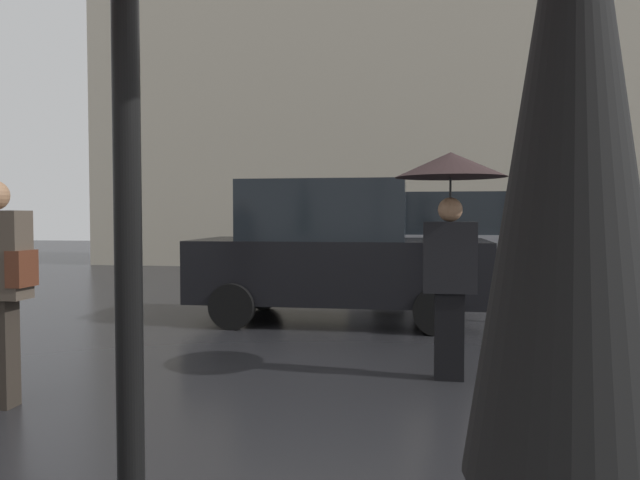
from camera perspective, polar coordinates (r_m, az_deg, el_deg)
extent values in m
cylinder|color=black|center=(1.72, -17.70, -2.46)|extent=(0.07, 0.07, 2.70)
cone|color=black|center=(1.17, 22.77, 10.28)|extent=(0.37, 0.37, 1.28)
cube|color=black|center=(5.64, 12.13, -8.89)|extent=(0.26, 0.17, 0.79)
cube|color=black|center=(5.54, 12.20, -1.61)|extent=(0.47, 0.21, 0.64)
sphere|color=#936B4C|center=(5.53, 12.24, 2.83)|extent=(0.22, 0.22, 0.22)
cylinder|color=black|center=(5.53, 12.25, 4.28)|extent=(0.02, 0.02, 0.30)
cone|color=#2D1F1F|center=(5.55, 12.28, 6.98)|extent=(1.00, 1.00, 0.22)
cube|color=#512819|center=(5.14, -26.41, -2.43)|extent=(0.12, 0.24, 0.28)
cube|color=gray|center=(12.08, 13.41, -1.36)|extent=(4.36, 1.71, 0.82)
cube|color=black|center=(12.04, 12.41, 2.48)|extent=(2.40, 1.58, 0.80)
cylinder|color=black|center=(13.15, 19.25, -2.91)|extent=(0.62, 0.18, 0.62)
cylinder|color=black|center=(11.48, 20.82, -3.69)|extent=(0.62, 0.18, 0.62)
cylinder|color=black|center=(12.93, 6.81, -2.88)|extent=(0.62, 0.18, 0.62)
cylinder|color=black|center=(11.23, 6.51, -3.68)|extent=(0.62, 0.18, 0.62)
cylinder|color=black|center=(12.02, 23.76, -3.45)|extent=(0.62, 0.18, 0.62)
cylinder|color=black|center=(10.22, 26.51, -4.50)|extent=(0.62, 0.18, 0.62)
cube|color=black|center=(8.49, 1.90, -2.80)|extent=(4.05, 1.72, 0.85)
cube|color=black|center=(8.48, 0.55, 2.82)|extent=(2.23, 1.58, 0.82)
cylinder|color=black|center=(9.34, 10.61, -4.99)|extent=(0.60, 0.18, 0.60)
cylinder|color=black|center=(7.64, 11.03, -6.64)|extent=(0.60, 0.18, 0.60)
cylinder|color=black|center=(9.61, -5.33, -4.74)|extent=(0.60, 0.18, 0.60)
cylinder|color=black|center=(7.97, -8.34, -6.23)|extent=(0.60, 0.18, 0.60)
cylinder|color=black|center=(8.73, 22.17, 1.43)|extent=(0.08, 0.08, 2.75)
cube|color=#33281E|center=(8.86, 24.07, 8.69)|extent=(0.56, 0.04, 0.18)
cube|color=#33281E|center=(8.70, 20.58, 6.88)|extent=(0.52, 0.04, 0.18)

